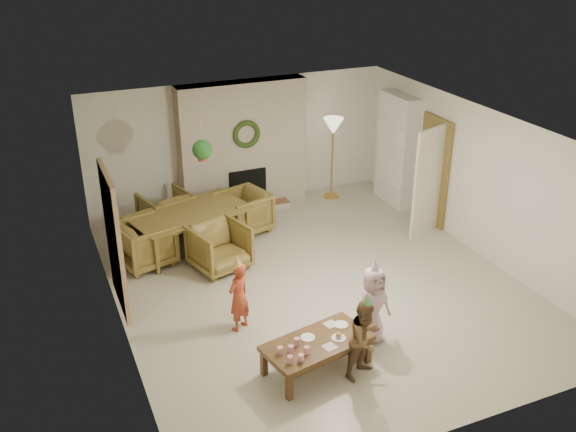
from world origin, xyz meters
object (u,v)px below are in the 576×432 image
child_red (239,297)px  child_plaid (365,339)px  dining_chair_far (166,212)px  coffee_table_top (317,343)px  dining_table (192,231)px  dining_chair_near (219,247)px  dining_chair_right (243,212)px  child_pink (372,305)px  dining_chair_left (145,243)px

child_red → child_plaid: bearing=95.0°
dining_chair_far → coffee_table_top: (0.80, -4.65, 0.00)m
child_plaid → child_red: bearing=103.1°
dining_table → child_plaid: child_plaid is taller
dining_chair_near → child_plaid: bearing=-91.5°
dining_chair_far → dining_chair_right: 1.40m
dining_table → child_plaid: 4.27m
dining_chair_near → dining_chair_right: size_ratio=1.00×
child_red → coffee_table_top: bearing=85.9°
dining_chair_near → dining_chair_right: (0.82, 1.14, 0.00)m
child_red → child_plaid: child_plaid is taller
coffee_table_top → child_red: (-0.61, 1.22, 0.13)m
dining_table → child_red: bearing=-106.5°
child_pink → dining_chair_near: bearing=105.4°
child_plaid → dining_chair_far: bearing=82.3°
dining_chair_far → dining_chair_left: 1.24m
coffee_table_top → dining_table: bearing=87.1°
dining_chair_near → child_pink: bearing=-80.4°
dining_chair_near → child_pink: child_pink is taller
dining_chair_near → child_pink: size_ratio=0.76×
dining_chair_far → coffee_table_top: 4.72m
dining_table → dining_chair_right: dining_chair_right is taller
coffee_table_top → dining_chair_near: bearing=85.0°
dining_chair_far → dining_chair_left: bearing=45.0°
dining_chair_left → child_pink: child_pink is taller
child_pink → child_plaid: bearing=-136.8°
coffee_table_top → child_pink: 0.99m
dining_chair_far → dining_chair_right: same height
coffee_table_top → child_red: size_ratio=1.33×
dining_chair_near → coffee_table_top: (0.33, -2.97, 0.00)m
dining_chair_far → child_red: (0.20, -3.42, 0.13)m
child_plaid → child_pink: child_pink is taller
dining_chair_left → dining_chair_right: size_ratio=1.00×
coffee_table_top → child_pink: size_ratio=1.22×
dining_table → dining_chair_near: (0.24, -0.84, 0.04)m
dining_chair_left → dining_chair_right: (1.89, 0.53, 0.00)m
dining_chair_near → dining_chair_right: same height
dining_chair_left → coffee_table_top: dining_chair_left is taller
dining_chair_left → child_pink: size_ratio=0.76×
coffee_table_top → dining_chair_left: bearing=100.1°
dining_chair_right → coffee_table_top: bearing=-22.3°
dining_table → child_pink: bearing=-82.6°
dining_table → dining_chair_far: 0.87m
child_red → dining_table: bearing=-121.4°
dining_chair_near → dining_chair_far: same height
child_red → child_pink: child_pink is taller
dining_chair_left → dining_chair_far: bearing=-45.0°
dining_chair_left → child_red: (0.80, -2.35, 0.13)m
dining_chair_left → dining_chair_near: bearing=-135.0°
dining_chair_near → dining_chair_left: same height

